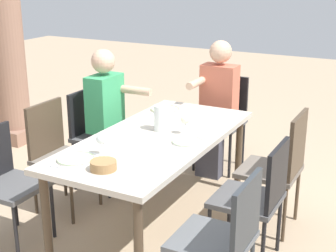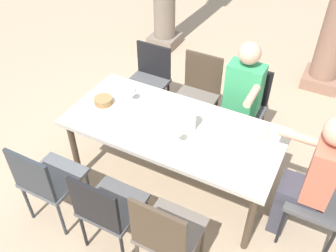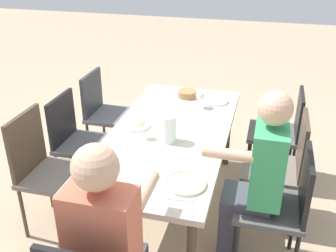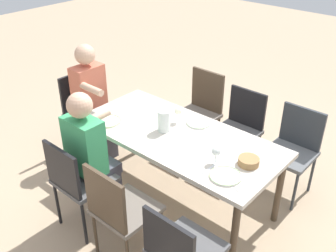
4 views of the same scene
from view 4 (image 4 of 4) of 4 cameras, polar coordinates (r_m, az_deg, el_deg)
name	(u,v)px [view 4 (image 4 of 4)]	position (r m, az deg, el deg)	size (l,w,h in m)	color
ground_plane	(177,198)	(3.95, 1.32, -10.42)	(16.00, 16.00, 0.00)	tan
dining_table	(178,141)	(3.55, 1.44, -2.14)	(1.91, 0.88, 0.74)	beige
chair_west_north	(180,250)	(2.78, 1.79, -17.59)	(0.44, 0.44, 0.87)	#4F4F50
chair_west_south	(294,146)	(3.95, 17.88, -2.82)	(0.44, 0.44, 0.88)	#5B5E61
chair_mid_north	(119,208)	(3.07, -7.21, -11.83)	(0.44, 0.44, 0.91)	#6A6158
chair_mid_south	(240,125)	(4.18, 10.43, 0.08)	(0.44, 0.44, 0.88)	#4F4F50
chair_east_north	(77,179)	(3.40, -13.15, -7.55)	(0.44, 0.44, 0.90)	#4F4F50
chair_east_south	(201,108)	(4.41, 4.79, 2.69)	(0.44, 0.44, 0.94)	#6A6158
chair_head_east	(85,108)	(4.50, -12.08, 2.62)	(0.44, 0.44, 0.92)	#4F4F50
diner_woman_green	(93,99)	(4.30, -10.87, 3.84)	(0.50, 0.35, 1.30)	#3F3F4C
diner_man_white	(92,154)	(3.39, -11.04, -4.05)	(0.34, 0.49, 1.29)	#3F3F4C
plate_0	(225,176)	(3.02, 8.39, -7.23)	(0.25, 0.25, 0.02)	white
wine_glass_0	(216,152)	(3.10, 7.05, -3.74)	(0.08, 0.08, 0.15)	white
fork_0	(242,185)	(2.97, 10.81, -8.44)	(0.02, 0.17, 0.01)	silver
spoon_0	(209,169)	(3.09, 6.07, -6.24)	(0.02, 0.17, 0.01)	silver
plate_1	(199,123)	(3.68, 4.48, 0.45)	(0.23, 0.23, 0.02)	white
wine_glass_1	(178,111)	(3.65, 1.50, 2.15)	(0.07, 0.07, 0.15)	white
fork_1	(211,129)	(3.61, 6.37, -0.42)	(0.02, 0.17, 0.01)	silver
spoon_1	(186,118)	(3.76, 2.66, 1.12)	(0.02, 0.17, 0.01)	silver
plate_2	(108,121)	(3.74, -8.81, 0.70)	(0.25, 0.25, 0.02)	silver
fork_2	(118,127)	(3.65, -7.26, -0.14)	(0.02, 0.17, 0.01)	silver
spoon_2	(97,117)	(3.85, -10.27, 1.35)	(0.02, 0.17, 0.01)	silver
water_pitcher	(164,122)	(3.52, -0.62, 0.62)	(0.12, 0.12, 0.20)	white
bread_basket	(249,161)	(3.17, 11.70, -5.07)	(0.17, 0.17, 0.06)	#9E7547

